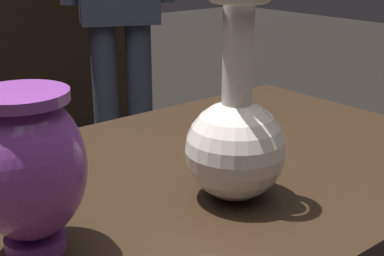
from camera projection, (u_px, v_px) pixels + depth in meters
vase_centerpiece at (236, 138)px, 0.78m from camera, size 0.15×0.15×0.30m
vase_left_accent at (28, 166)px, 0.63m from camera, size 0.14×0.14×0.20m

